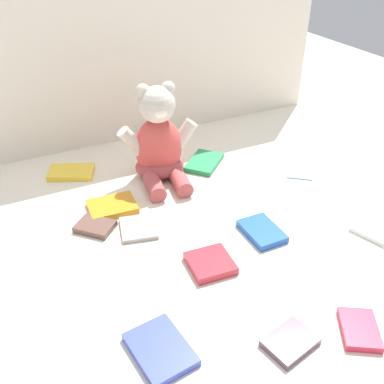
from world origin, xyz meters
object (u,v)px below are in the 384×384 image
at_px(book_case_0, 95,227).
at_px(book_case_1, 359,329).
at_px(book_case_3, 71,172).
at_px(book_case_8, 160,349).
at_px(book_case_6, 262,231).
at_px(book_case_5, 300,170).
at_px(book_case_7, 210,263).
at_px(teddy_bear, 159,144).
at_px(book_case_9, 290,342).
at_px(book_case_10, 112,207).
at_px(book_case_2, 377,233).
at_px(book_case_4, 138,228).
at_px(book_case_11, 204,162).

bearing_deg(book_case_0, book_case_1, 79.71).
distance_m(book_case_3, book_case_8, 0.71).
relative_size(book_case_0, book_case_6, 0.79).
xyz_separation_m(book_case_5, book_case_7, (-0.45, -0.26, 0.01)).
bearing_deg(book_case_6, book_case_7, 16.17).
xyz_separation_m(teddy_bear, book_case_9, (-0.02, -0.68, -0.10)).
xyz_separation_m(book_case_9, book_case_10, (-0.16, 0.57, 0.00)).
distance_m(book_case_2, book_case_8, 0.62).
xyz_separation_m(book_case_3, book_case_8, (-0.00, -0.71, -0.00)).
distance_m(book_case_6, book_case_9, 0.33).
distance_m(book_case_2, book_case_7, 0.43).
relative_size(book_case_2, book_case_8, 0.89).
relative_size(book_case_4, book_case_5, 0.96).
bearing_deg(book_case_2, book_case_5, -112.09).
bearing_deg(book_case_3, book_case_6, 58.84).
height_order(book_case_1, book_case_6, book_case_6).
height_order(book_case_5, book_case_6, book_case_6).
distance_m(book_case_1, book_case_4, 0.56).
xyz_separation_m(teddy_bear, book_case_10, (-0.18, -0.10, -0.10)).
height_order(book_case_1, book_case_4, book_case_1).
xyz_separation_m(book_case_3, book_case_9, (0.22, -0.80, -0.00)).
distance_m(teddy_bear, book_case_10, 0.23).
distance_m(book_case_8, book_case_10, 0.48).
xyz_separation_m(book_case_0, book_case_5, (0.65, 0.01, -0.00)).
distance_m(teddy_bear, book_case_2, 0.63).
relative_size(book_case_1, book_case_11, 0.70).
distance_m(book_case_1, book_case_2, 0.33).
bearing_deg(book_case_6, book_case_10, -41.33).
xyz_separation_m(book_case_3, book_case_6, (0.36, -0.50, -0.00)).
xyz_separation_m(book_case_4, book_case_8, (-0.09, -0.36, 0.00)).
xyz_separation_m(book_case_5, book_case_11, (-0.25, 0.17, 0.00)).
relative_size(teddy_bear, book_case_5, 2.73).
relative_size(book_case_6, book_case_8, 0.91).
relative_size(book_case_4, book_case_8, 0.78).
height_order(book_case_3, book_case_9, book_case_3).
xyz_separation_m(teddy_bear, book_case_4, (-0.15, -0.22, -0.10)).
bearing_deg(book_case_5, book_case_3, 13.59).
xyz_separation_m(book_case_0, book_case_10, (0.07, 0.07, 0.00)).
bearing_deg(book_case_7, book_case_0, 132.59).
bearing_deg(book_case_4, book_case_5, -160.85).
relative_size(book_case_2, book_case_4, 1.14).
height_order(book_case_8, book_case_10, same).
relative_size(book_case_4, book_case_11, 0.73).
bearing_deg(book_case_9, book_case_0, -167.66).
height_order(book_case_10, book_case_11, same).
xyz_separation_m(book_case_2, book_case_4, (-0.53, 0.28, -0.00)).
distance_m(book_case_2, book_case_4, 0.60).
distance_m(book_case_0, book_case_2, 0.71).
relative_size(book_case_3, book_case_5, 1.26).
bearing_deg(book_case_2, book_case_7, -28.52).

